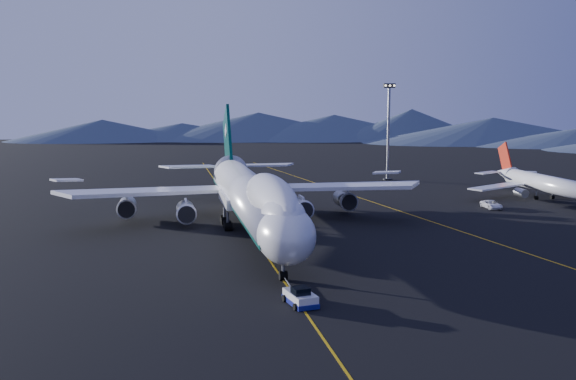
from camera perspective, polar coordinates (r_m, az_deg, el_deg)
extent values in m
plane|color=black|center=(98.72, -3.34, -3.82)|extent=(500.00, 500.00, 0.00)
cube|color=gold|center=(98.72, -3.34, -3.81)|extent=(0.25, 220.00, 0.01)
cube|color=gold|center=(116.00, 10.80, -2.15)|extent=(28.08, 198.09, 0.01)
cone|color=#425166|center=(328.58, -16.17, 5.29)|extent=(100.00, 100.00, 12.00)
cone|color=#425166|center=(331.89, -2.63, 5.63)|extent=(100.00, 100.00, 12.00)
cone|color=#425166|center=(327.71, 10.92, 5.46)|extent=(100.00, 100.00, 12.00)
cylinder|color=silver|center=(97.72, -3.36, -0.60)|extent=(6.50, 56.00, 6.50)
ellipsoid|color=silver|center=(70.53, -0.20, -3.99)|extent=(6.50, 10.40, 6.50)
ellipsoid|color=silver|center=(79.27, -1.52, -0.80)|extent=(5.13, 25.16, 5.85)
cube|color=black|center=(68.37, 0.12, -3.35)|extent=(3.60, 1.61, 1.29)
cone|color=silver|center=(130.11, -5.38, 1.91)|extent=(6.50, 12.00, 6.50)
cube|color=#033831|center=(98.84, -3.44, -1.03)|extent=(6.24, 60.00, 1.10)
cube|color=silver|center=(103.27, -3.78, -0.75)|extent=(7.50, 13.00, 1.60)
cube|color=silver|center=(108.25, -11.84, -0.12)|extent=(30.62, 23.28, 2.83)
cube|color=silver|center=(111.75, 3.20, 0.29)|extent=(30.62, 23.28, 2.83)
cylinder|color=slate|center=(104.80, -9.07, -1.87)|extent=(2.90, 5.50, 2.90)
cylinder|color=slate|center=(111.29, -14.10, -1.43)|extent=(2.90, 5.50, 2.90)
cylinder|color=slate|center=(107.18, 1.13, -1.55)|extent=(2.90, 5.50, 2.90)
cylinder|color=slate|center=(115.73, 5.03, -0.86)|extent=(2.90, 5.50, 2.90)
cube|color=#033831|center=(128.68, -5.37, 4.08)|extent=(0.55, 14.11, 15.94)
cube|color=silver|center=(131.01, -8.72, 2.07)|extent=(12.39, 9.47, 0.98)
cube|color=silver|center=(132.52, -2.22, 2.23)|extent=(12.39, 9.47, 0.98)
cylinder|color=black|center=(73.18, -0.43, -7.61)|extent=(0.90, 1.10, 1.10)
cube|color=silver|center=(64.85, 1.11, -9.53)|extent=(2.90, 4.64, 1.08)
cube|color=navy|center=(64.97, 1.11, -9.86)|extent=(3.04, 4.85, 0.49)
cube|color=black|center=(64.62, 1.11, -8.86)|extent=(1.83, 1.83, 0.88)
cylinder|color=silver|center=(139.07, 22.29, 0.44)|extent=(3.46, 29.12, 3.46)
cone|color=silver|center=(153.61, 18.75, 1.43)|extent=(3.46, 6.37, 3.46)
cube|color=silver|center=(138.27, 18.09, 0.30)|extent=(15.28, 10.32, 0.32)
cube|color=silver|center=(148.02, 24.24, 0.48)|extent=(15.28, 10.32, 0.32)
cylinder|color=slate|center=(138.53, 20.00, -0.23)|extent=(1.73, 3.19, 1.73)
cylinder|color=slate|center=(143.97, 23.41, -0.11)|extent=(1.73, 3.19, 1.73)
cube|color=#B02210|center=(153.66, 18.72, 2.73)|extent=(0.32, 6.21, 7.33)
imported|color=white|center=(126.00, 17.63, -1.23)|extent=(2.74, 5.49, 1.49)
cylinder|color=black|center=(164.40, 8.82, 0.96)|extent=(2.24, 2.24, 0.37)
cylinder|color=slate|center=(163.39, 8.91, 4.96)|extent=(0.65, 0.65, 23.33)
cube|color=black|center=(163.19, 9.00, 9.15)|extent=(2.99, 0.75, 1.12)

